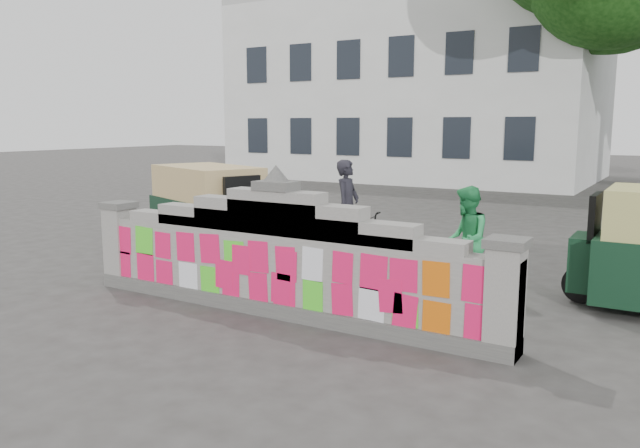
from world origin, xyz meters
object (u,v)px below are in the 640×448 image
object	(u,v)px
cyclist_bike	(347,238)
pedestrian	(466,240)
rickshaw_left	(210,206)
cyclist_rider	(347,220)

from	to	relation	value
cyclist_bike	pedestrian	world-z (taller)	pedestrian
pedestrian	rickshaw_left	distance (m)	5.56
cyclist_rider	rickshaw_left	xyz separation A→B (m)	(-3.11, -0.13, 0.05)
cyclist_bike	pedestrian	bearing A→B (deg)	-111.09
cyclist_bike	cyclist_rider	bearing A→B (deg)	-95.14
cyclist_rider	pedestrian	world-z (taller)	cyclist_rider
pedestrian	rickshaw_left	size ratio (longest dim) A/B	0.52
cyclist_bike	cyclist_rider	size ratio (longest dim) A/B	1.12
rickshaw_left	pedestrian	bearing A→B (deg)	15.19
cyclist_rider	rickshaw_left	size ratio (longest dim) A/B	0.53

